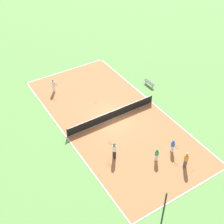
# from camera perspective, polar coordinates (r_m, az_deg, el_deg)

# --- Properties ---
(ground_plane) EXTENTS (80.00, 80.00, 0.00)m
(ground_plane) POSITION_cam_1_polar(r_m,az_deg,el_deg) (32.16, 0.00, -1.23)
(ground_plane) COLOR #60934C
(court_surface) EXTENTS (10.44, 21.90, 0.02)m
(court_surface) POSITION_cam_1_polar(r_m,az_deg,el_deg) (32.16, 0.00, -1.22)
(court_surface) COLOR #AD6B42
(court_surface) RESTS_ON ground_plane
(tennis_net) EXTENTS (10.24, 0.10, 1.04)m
(tennis_net) POSITION_cam_1_polar(r_m,az_deg,el_deg) (31.81, 0.00, -0.49)
(tennis_net) COLOR black
(tennis_net) RESTS_ON court_surface
(bench) EXTENTS (0.36, 1.56, 0.45)m
(bench) POSITION_cam_1_polar(r_m,az_deg,el_deg) (36.98, 6.82, 5.37)
(bench) COLOR #333338
(bench) RESTS_ON ground_plane
(player_near_blue) EXTENTS (0.47, 0.97, 1.41)m
(player_near_blue) POSITION_cam_1_polar(r_m,az_deg,el_deg) (28.79, 11.06, -5.97)
(player_near_blue) COLOR white
(player_near_blue) RESTS_ON court_surface
(player_near_white) EXTENTS (0.46, 0.97, 1.79)m
(player_near_white) POSITION_cam_1_polar(r_m,az_deg,el_deg) (27.55, 0.41, -6.87)
(player_near_white) COLOR black
(player_near_white) RESTS_ON court_surface
(player_far_green) EXTENTS (0.47, 0.47, 1.44)m
(player_far_green) POSITION_cam_1_polar(r_m,az_deg,el_deg) (27.80, 8.19, -7.59)
(player_far_green) COLOR white
(player_far_green) RESTS_ON court_surface
(player_far_white) EXTENTS (0.51, 0.98, 1.65)m
(player_far_white) POSITION_cam_1_polar(r_m,az_deg,el_deg) (35.91, -10.66, 4.89)
(player_far_white) COLOR white
(player_far_white) RESTS_ON court_surface
(player_center_orange) EXTENTS (0.42, 0.42, 1.75)m
(player_center_orange) POSITION_cam_1_polar(r_m,az_deg,el_deg) (27.58, 13.41, -8.37)
(player_center_orange) COLOR #4C4C51
(player_center_orange) RESTS_ON court_surface
(tennis_ball_far_baseline) EXTENTS (0.07, 0.07, 0.07)m
(tennis_ball_far_baseline) POSITION_cam_1_polar(r_m,az_deg,el_deg) (34.15, -3.00, 1.65)
(tennis_ball_far_baseline) COLOR #CCE033
(tennis_ball_far_baseline) RESTS_ON court_surface
(tennis_ball_left_sideline) EXTENTS (0.07, 0.07, 0.07)m
(tennis_ball_left_sideline) POSITION_cam_1_polar(r_m,az_deg,el_deg) (27.07, -2.46, -11.26)
(tennis_ball_left_sideline) COLOR #CCE033
(tennis_ball_left_sideline) RESTS_ON court_surface
(tennis_ball_right_alley) EXTENTS (0.07, 0.07, 0.07)m
(tennis_ball_right_alley) POSITION_cam_1_polar(r_m,az_deg,el_deg) (29.93, 15.79, -6.87)
(tennis_ball_right_alley) COLOR #CCE033
(tennis_ball_right_alley) RESTS_ON court_surface
(tennis_ball_near_net) EXTENTS (0.07, 0.07, 0.07)m
(tennis_ball_near_net) POSITION_cam_1_polar(r_m,az_deg,el_deg) (28.24, 14.74, -10.19)
(tennis_ball_near_net) COLOR #CCE033
(tennis_ball_near_net) RESTS_ON court_surface
(fence_post_back_right) EXTENTS (0.12, 0.12, 4.25)m
(fence_post_back_right) POSITION_cam_1_polar(r_m,az_deg,el_deg) (22.74, 9.37, -17.56)
(fence_post_back_right) COLOR black
(fence_post_back_right) RESTS_ON ground_plane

